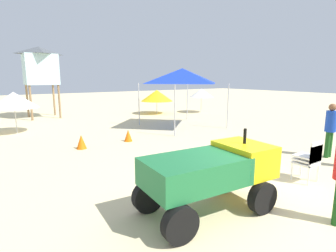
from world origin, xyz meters
TOP-DOWN VIEW (x-y plane):
  - ground at (0.00, 0.00)m, footprint 80.00×80.00m
  - utility_cart at (-1.33, 0.08)m, footprint 2.63×1.44m
  - stacked_plastic_chairs at (1.58, -0.22)m, footprint 0.48×0.48m
  - surfboard_pile at (1.74, 2.41)m, footprint 2.47×0.85m
  - lifeguard_near_center at (4.08, 0.52)m, footprint 0.32×0.32m
  - popup_canopy at (3.44, 7.28)m, footprint 3.24×3.24m
  - lifeguard_tower at (-1.80, 14.55)m, footprint 1.98×1.98m
  - beach_umbrella_left at (4.99, 12.19)m, footprint 2.18×2.18m
  - beach_umbrella_mid at (-3.67, 10.15)m, footprint 2.02×2.02m
  - beach_umbrella_far at (7.94, 10.95)m, footprint 1.73×1.73m
  - traffic_cone_near at (-2.05, 5.89)m, footprint 0.35×0.35m
  - traffic_cone_far at (-0.20, 5.97)m, footprint 0.32×0.32m

SIDE VIEW (x-z plane):
  - ground at x=0.00m, z-range 0.00..0.00m
  - surfboard_pile at x=1.74m, z-range 0.00..0.24m
  - traffic_cone_far at x=-0.20m, z-range 0.00..0.46m
  - traffic_cone_near at x=-2.05m, z-range 0.00..0.50m
  - stacked_plastic_chairs at x=1.58m, z-range 0.09..1.11m
  - utility_cart at x=-1.33m, z-range 0.03..1.53m
  - lifeguard_near_center at x=4.08m, z-range 0.13..1.82m
  - beach_umbrella_left at x=4.99m, z-range 0.43..2.06m
  - beach_umbrella_far at x=7.94m, z-range 0.54..2.24m
  - beach_umbrella_mid at x=-3.67m, z-range 0.57..2.42m
  - popup_canopy at x=3.44m, z-range 1.09..4.01m
  - lifeguard_tower at x=-1.80m, z-range 1.02..5.31m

